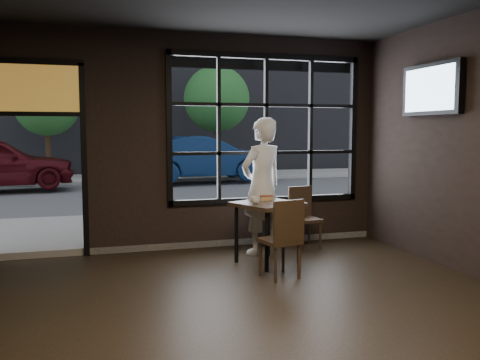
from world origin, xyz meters
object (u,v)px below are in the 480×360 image
object	(u,v)px
cafe_table	(268,233)
navy_car	(203,158)
chair_near	(280,238)
man	(262,186)

from	to	relation	value
cafe_table	navy_car	bearing A→B (deg)	58.33
cafe_table	navy_car	world-z (taller)	navy_car
chair_near	navy_car	xyz separation A→B (m)	(1.48, 11.11, 0.37)
navy_car	chair_near	bearing A→B (deg)	167.13
chair_near	navy_car	bearing A→B (deg)	-110.60
cafe_table	chair_near	xyz separation A→B (m)	(-0.09, -0.67, 0.07)
man	navy_car	xyz separation A→B (m)	(1.30, 9.91, -0.13)
navy_car	man	bearing A→B (deg)	167.26
chair_near	navy_car	distance (m)	11.22
chair_near	cafe_table	bearing A→B (deg)	-110.29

